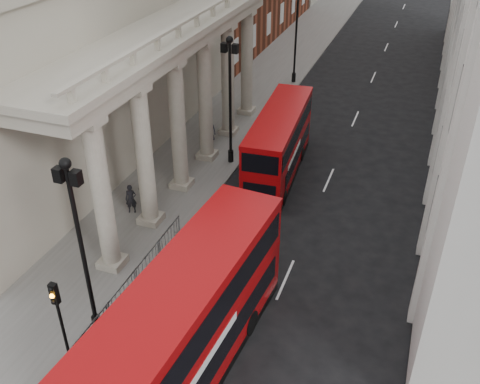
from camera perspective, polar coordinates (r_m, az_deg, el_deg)
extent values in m
cube|color=slate|center=(44.86, 0.70, 9.49)|extent=(6.00, 140.00, 0.12)
cube|color=slate|center=(42.84, 22.13, 5.93)|extent=(3.00, 140.00, 0.12)
cube|color=slate|center=(44.05, 4.37, 8.98)|extent=(0.20, 140.00, 0.14)
cube|color=#A29B88|center=(36.18, -17.46, 12.50)|extent=(9.00, 28.00, 12.00)
cylinder|color=black|center=(24.00, -15.05, -13.39)|extent=(0.36, 0.36, 0.80)
cylinder|color=black|center=(21.66, -16.36, -6.63)|extent=(0.18, 0.18, 8.00)
sphere|color=black|center=(19.47, -18.16, 2.89)|extent=(0.44, 0.44, 0.44)
cube|color=black|center=(19.51, -17.09, 1.45)|extent=(0.35, 0.35, 0.55)
cube|color=black|center=(19.91, -18.73, 1.79)|extent=(0.35, 0.35, 0.55)
cylinder|color=black|center=(35.40, -0.99, 3.87)|extent=(0.36, 0.36, 0.80)
cylinder|color=black|center=(33.86, -1.05, 9.25)|extent=(0.18, 0.18, 8.00)
sphere|color=black|center=(32.51, -1.12, 15.94)|extent=(0.44, 0.44, 0.44)
cube|color=black|center=(32.53, -0.51, 15.04)|extent=(0.35, 0.35, 0.55)
cube|color=black|center=(32.77, -1.70, 15.15)|extent=(0.35, 0.35, 0.55)
cylinder|color=black|center=(49.43, 5.75, 12.07)|extent=(0.36, 0.36, 0.80)
cylinder|color=black|center=(48.34, 5.98, 16.08)|extent=(0.18, 0.18, 8.00)
cylinder|color=black|center=(21.99, -18.19, -14.39)|extent=(0.12, 0.12, 3.40)
cube|color=black|center=(20.55, -19.19, -10.20)|extent=(0.28, 0.22, 0.90)
sphere|color=black|center=(20.28, -19.56, -9.79)|extent=(0.18, 0.18, 0.18)
sphere|color=orange|center=(20.47, -19.41, -10.42)|extent=(0.18, 0.18, 0.18)
sphere|color=black|center=(20.67, -19.26, -11.04)|extent=(0.18, 0.18, 0.18)
cube|color=gray|center=(22.28, -18.82, -18.15)|extent=(0.50, 2.30, 1.10)
cube|color=gray|center=(23.45, -15.39, -14.25)|extent=(0.50, 2.30, 1.10)
cube|color=gray|center=(24.79, -12.40, -10.71)|extent=(0.50, 2.30, 1.10)
cube|color=gray|center=(26.27, -9.79, -7.52)|extent=(0.50, 2.30, 1.10)
cube|color=gray|center=(27.87, -7.51, -4.67)|extent=(0.50, 2.30, 1.10)
cube|color=#A0070A|center=(21.28, -5.21, -15.66)|extent=(3.62, 11.75, 2.21)
cube|color=#A0070A|center=(19.66, -5.54, -11.15)|extent=(3.62, 11.75, 1.93)
cube|color=#A0070A|center=(18.93, -5.71, -8.70)|extent=(3.67, 11.80, 0.28)
cube|color=black|center=(22.25, -5.04, -17.91)|extent=(3.65, 11.75, 0.39)
cube|color=black|center=(21.08, -5.25, -15.15)|extent=(3.52, 9.56, 1.10)
cube|color=black|center=(19.59, -5.55, -10.91)|extent=(3.64, 11.10, 1.21)
cylinder|color=black|center=(24.03, -4.61, -11.94)|extent=(0.44, 1.13, 1.10)
cylinder|color=black|center=(23.23, 0.98, -13.72)|extent=(0.44, 1.13, 1.10)
cube|color=#AB070A|center=(33.80, 4.11, 3.75)|extent=(2.98, 9.91, 1.86)
cube|color=#AB070A|center=(32.93, 4.23, 6.72)|extent=(2.98, 9.91, 1.63)
cube|color=#AB070A|center=(32.55, 4.30, 8.20)|extent=(3.02, 9.95, 0.23)
cube|color=black|center=(34.33, 4.04, 2.14)|extent=(3.00, 9.91, 0.33)
cube|color=black|center=(33.69, 4.12, 4.10)|extent=(2.91, 8.06, 0.93)
cube|color=black|center=(32.90, 4.24, 6.86)|extent=(3.00, 9.36, 1.02)
cube|color=white|center=(30.03, 2.04, -1.56)|extent=(1.95, 0.19, 0.42)
cube|color=yellow|center=(30.20, 2.02, -2.06)|extent=(0.51, 0.07, 0.12)
cylinder|color=black|center=(31.53, 0.85, -0.06)|extent=(0.36, 0.95, 0.93)
cylinder|color=black|center=(31.14, 4.58, -0.62)|extent=(0.36, 0.95, 0.93)
cylinder|color=black|center=(36.33, 3.22, 4.50)|extent=(0.36, 0.95, 0.93)
cylinder|color=black|center=(35.99, 6.49, 4.05)|extent=(0.36, 0.95, 0.93)
imported|color=black|center=(30.60, -11.55, -0.73)|extent=(0.74, 0.62, 1.72)
imported|color=#282320|center=(31.38, -10.07, 0.26)|extent=(1.02, 0.98, 1.66)
imported|color=black|center=(37.91, -3.29, 6.69)|extent=(1.00, 0.76, 1.85)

